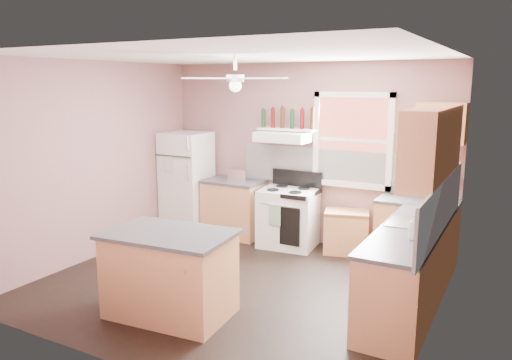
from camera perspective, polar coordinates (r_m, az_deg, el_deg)
The scene contains 32 objects.
floor at distance 6.17m, azimuth -2.20°, elevation -11.85°, with size 4.50×4.50×0.00m, color black.
ceiling at distance 5.70m, azimuth -2.41°, elevation 14.04°, with size 4.50×4.50×0.00m, color white.
wall_back at distance 7.57m, azimuth 5.63°, elevation 3.01°, with size 4.50×0.05×2.70m, color #8A605F.
wall_right at distance 5.03m, azimuth 20.54°, elevation -1.74°, with size 0.05×4.00×2.70m, color #8A605F.
wall_left at distance 7.21m, azimuth -18.00°, elevation 2.12°, with size 0.05×4.00×2.70m, color #8A605F.
backsplash_back at distance 7.40m, azimuth 8.69°, elevation 1.38°, with size 2.90×0.03×0.55m, color white.
backsplash_right at distance 5.36m, azimuth 20.47°, elevation -2.89°, with size 0.03×2.60×0.55m, color white.
window_view at distance 7.24m, azimuth 11.01°, elevation 4.49°, with size 1.00×0.02×1.20m, color brown.
window_frame at distance 7.21m, azimuth 10.95°, elevation 4.47°, with size 1.16×0.07×1.36m, color white.
refrigerator at distance 8.22m, azimuth -7.89°, elevation -0.23°, with size 0.69×0.67×1.62m, color white.
base_cabinet_left at distance 7.94m, azimuth -2.49°, elevation -3.34°, with size 0.90×0.60×0.86m, color tan.
counter_left at distance 7.84m, azimuth -2.52°, elevation -0.15°, with size 0.92×0.62×0.04m, color #3D3D3F.
toaster at distance 7.75m, azimuth -2.14°, elevation 0.54°, with size 0.28×0.16×0.18m, color silver.
stove at distance 7.43m, azimuth 3.70°, elevation -4.36°, with size 0.80×0.64×0.86m, color white.
range_hood at distance 7.38m, azimuth 3.18°, elevation 4.95°, with size 0.78×0.50×0.14m, color white.
bottle_shelf at distance 7.48m, azimuth 3.58°, elevation 5.80°, with size 0.90×0.26×0.03m, color white.
cart at distance 7.27m, azimuth 10.26°, elevation -5.87°, with size 0.61×0.41×0.61m, color tan.
base_cabinet_corner at distance 6.96m, azimuth 17.82°, elevation -5.95°, with size 1.00×0.60×0.86m, color tan.
base_cabinet_right at distance 5.62m, azimuth 17.04°, elevation -9.99°, with size 0.60×2.20×0.86m, color tan.
counter_corner at distance 6.85m, azimuth 18.04°, elevation -2.34°, with size 1.02×0.62×0.04m, color #3D3D3F.
counter_right at distance 5.48m, azimuth 17.20°, elevation -5.58°, with size 0.62×2.22×0.04m, color #3D3D3F.
sink at distance 5.67m, azimuth 17.62°, elevation -4.90°, with size 0.55×0.45×0.03m, color silver.
faucet at distance 5.62m, azimuth 19.27°, elevation -4.34°, with size 0.03×0.03×0.14m, color silver.
upper_cabinet_right at distance 5.48m, azimuth 19.60°, elevation 3.89°, with size 0.33×1.80×0.76m, color tan.
upper_cabinet_corner at distance 6.79m, azimuth 20.43°, elevation 6.12°, with size 0.60×0.33×0.52m, color tan.
paper_towel at distance 6.88m, azimuth 21.09°, elevation 0.67°, with size 0.12×0.12×0.26m, color white.
island at distance 5.36m, azimuth -9.80°, elevation -10.72°, with size 1.23×0.78×0.86m, color tan.
island_top at distance 5.21m, azimuth -9.96°, elevation -6.12°, with size 1.30×0.85×0.04m, color #3D3D3F.
ceiling_fan_hub at distance 5.69m, azimuth -2.38°, elevation 11.53°, with size 0.20×0.20×0.08m, color white.
soap_bottle at distance 5.10m, azimuth 17.56°, elevation -5.18°, with size 0.09×0.10×0.25m, color silver.
red_caddy at distance 6.31m, azimuth 19.72°, elevation -2.92°, with size 0.18×0.12×0.10m, color #BA3310.
wine_bottles at distance 7.46m, azimuth 3.65°, elevation 7.02°, with size 0.86×0.06×0.31m.
Camera 1 is at (2.93, -4.87, 2.40)m, focal length 35.00 mm.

